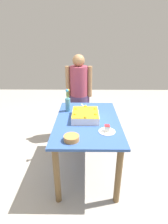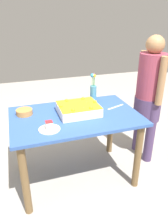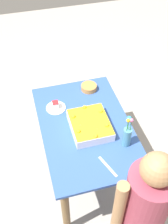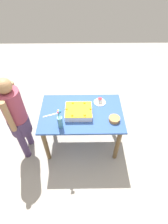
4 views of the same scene
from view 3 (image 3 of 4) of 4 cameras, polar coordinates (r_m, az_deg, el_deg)
ground_plane at (r=3.18m, az=0.28°, el=-12.01°), size 8.00×8.00×0.00m
dining_table at (r=2.67m, az=0.33°, el=-4.77°), size 1.26×0.81×0.77m
sheet_cake at (r=2.50m, az=1.20°, el=-2.63°), size 0.40×0.34×0.12m
serving_plate_with_slice at (r=2.72m, az=-5.75°, el=1.12°), size 0.19×0.19×0.08m
cake_knife at (r=2.30m, az=4.86°, el=-10.98°), size 0.22×0.09×0.00m
flower_vase at (r=2.36m, az=8.77°, el=-4.61°), size 0.07×0.07×0.33m
fruit_bowl at (r=2.90m, az=1.00°, el=5.04°), size 0.16×0.16×0.05m
person_standing at (r=2.06m, az=11.87°, el=-19.41°), size 0.31×0.45×1.49m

